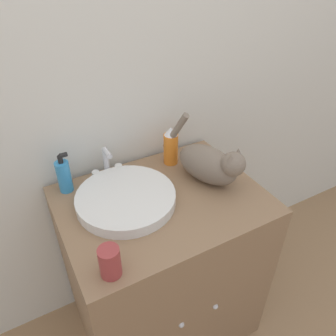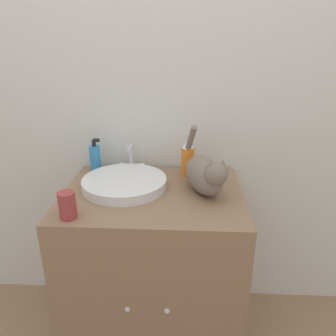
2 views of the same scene
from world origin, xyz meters
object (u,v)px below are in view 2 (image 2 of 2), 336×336
object	(u,v)px
soap_bottle	(95,158)
cup	(67,205)
spray_bottle	(188,158)
cat	(205,174)

from	to	relation	value
soap_bottle	cup	world-z (taller)	soap_bottle
spray_bottle	cup	world-z (taller)	spray_bottle
soap_bottle	spray_bottle	distance (m)	0.47
cup	soap_bottle	bearing A→B (deg)	91.84
cat	cup	size ratio (longest dim) A/B	3.72
soap_bottle	cat	bearing A→B (deg)	-22.70
spray_bottle	cup	xyz separation A→B (m)	(-0.45, -0.44, -0.03)
cat	cup	bearing A→B (deg)	-86.77
cat	cup	xyz separation A→B (m)	(-0.52, -0.24, -0.04)
cat	soap_bottle	distance (m)	0.58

